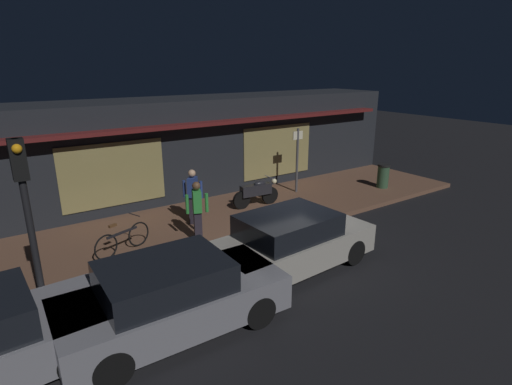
{
  "coord_description": "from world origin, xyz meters",
  "views": [
    {
      "loc": [
        -6.44,
        -7.5,
        4.74
      ],
      "look_at": [
        0.38,
        2.4,
        0.95
      ],
      "focal_mm": 28.41,
      "sensor_mm": 36.0,
      "label": 1
    }
  ],
  "objects_px": {
    "bicycle_parked": "(123,239)",
    "sign_post": "(297,157)",
    "person_bystander": "(193,195)",
    "parked_car_across": "(291,242)",
    "parked_car_far": "(172,297)",
    "trash_bin": "(383,176)",
    "motorcycle": "(257,192)",
    "traffic_light_pole": "(26,204)",
    "person_photographer": "(197,210)"
  },
  "relations": [
    {
      "from": "motorcycle",
      "to": "person_photographer",
      "type": "height_order",
      "value": "person_photographer"
    },
    {
      "from": "parked_car_far",
      "to": "traffic_light_pole",
      "type": "bearing_deg",
      "value": 143.38
    },
    {
      "from": "sign_post",
      "to": "person_photographer",
      "type": "bearing_deg",
      "value": -159.26
    },
    {
      "from": "motorcycle",
      "to": "sign_post",
      "type": "relative_size",
      "value": 0.71
    },
    {
      "from": "motorcycle",
      "to": "person_bystander",
      "type": "relative_size",
      "value": 1.02
    },
    {
      "from": "person_photographer",
      "to": "person_bystander",
      "type": "height_order",
      "value": "same"
    },
    {
      "from": "person_photographer",
      "to": "trash_bin",
      "type": "distance_m",
      "value": 8.27
    },
    {
      "from": "motorcycle",
      "to": "parked_car_across",
      "type": "height_order",
      "value": "parked_car_across"
    },
    {
      "from": "parked_car_far",
      "to": "sign_post",
      "type": "bearing_deg",
      "value": 34.98
    },
    {
      "from": "parked_car_across",
      "to": "person_photographer",
      "type": "bearing_deg",
      "value": 116.92
    },
    {
      "from": "person_bystander",
      "to": "trash_bin",
      "type": "bearing_deg",
      "value": -5.8
    },
    {
      "from": "bicycle_parked",
      "to": "trash_bin",
      "type": "distance_m",
      "value": 10.16
    },
    {
      "from": "bicycle_parked",
      "to": "person_bystander",
      "type": "bearing_deg",
      "value": 19.02
    },
    {
      "from": "sign_post",
      "to": "motorcycle",
      "type": "bearing_deg",
      "value": -167.26
    },
    {
      "from": "motorcycle",
      "to": "parked_car_far",
      "type": "xyz_separation_m",
      "value": [
        -5.02,
        -4.54,
        0.06
      ]
    },
    {
      "from": "traffic_light_pole",
      "to": "parked_car_across",
      "type": "bearing_deg",
      "value": -8.44
    },
    {
      "from": "person_bystander",
      "to": "traffic_light_pole",
      "type": "bearing_deg",
      "value": -147.08
    },
    {
      "from": "person_bystander",
      "to": "sign_post",
      "type": "bearing_deg",
      "value": 8.45
    },
    {
      "from": "bicycle_parked",
      "to": "parked_car_across",
      "type": "height_order",
      "value": "parked_car_across"
    },
    {
      "from": "trash_bin",
      "to": "traffic_light_pole",
      "type": "distance_m",
      "value": 12.58
    },
    {
      "from": "parked_car_across",
      "to": "sign_post",
      "type": "bearing_deg",
      "value": 48.67
    },
    {
      "from": "person_photographer",
      "to": "parked_car_far",
      "type": "bearing_deg",
      "value": -124.0
    },
    {
      "from": "sign_post",
      "to": "traffic_light_pole",
      "type": "relative_size",
      "value": 0.67
    },
    {
      "from": "bicycle_parked",
      "to": "traffic_light_pole",
      "type": "xyz_separation_m",
      "value": [
        -2.09,
        -2.08,
        1.97
      ]
    },
    {
      "from": "sign_post",
      "to": "parked_car_far",
      "type": "xyz_separation_m",
      "value": [
        -7.18,
        -5.02,
        -0.81
      ]
    },
    {
      "from": "bicycle_parked",
      "to": "traffic_light_pole",
      "type": "distance_m",
      "value": 3.55
    },
    {
      "from": "person_bystander",
      "to": "traffic_light_pole",
      "type": "height_order",
      "value": "traffic_light_pole"
    },
    {
      "from": "trash_bin",
      "to": "bicycle_parked",
      "type": "bearing_deg",
      "value": -179.79
    },
    {
      "from": "trash_bin",
      "to": "person_bystander",
      "type": "bearing_deg",
      "value": 174.2
    },
    {
      "from": "bicycle_parked",
      "to": "person_bystander",
      "type": "distance_m",
      "value": 2.59
    },
    {
      "from": "bicycle_parked",
      "to": "sign_post",
      "type": "xyz_separation_m",
      "value": [
        7.01,
        1.51,
        1.0
      ]
    },
    {
      "from": "traffic_light_pole",
      "to": "parked_car_across",
      "type": "height_order",
      "value": "traffic_light_pole"
    },
    {
      "from": "bicycle_parked",
      "to": "sign_post",
      "type": "height_order",
      "value": "sign_post"
    },
    {
      "from": "motorcycle",
      "to": "person_bystander",
      "type": "xyz_separation_m",
      "value": [
        -2.46,
        -0.2,
        0.38
      ]
    },
    {
      "from": "motorcycle",
      "to": "parked_car_across",
      "type": "relative_size",
      "value": 0.41
    },
    {
      "from": "traffic_light_pole",
      "to": "parked_car_across",
      "type": "xyz_separation_m",
      "value": [
        5.26,
        -0.78,
        -1.77
      ]
    },
    {
      "from": "bicycle_parked",
      "to": "trash_bin",
      "type": "bearing_deg",
      "value": 0.21
    },
    {
      "from": "bicycle_parked",
      "to": "trash_bin",
      "type": "height_order",
      "value": "trash_bin"
    },
    {
      "from": "traffic_light_pole",
      "to": "parked_car_across",
      "type": "distance_m",
      "value": 5.6
    },
    {
      "from": "person_photographer",
      "to": "trash_bin",
      "type": "relative_size",
      "value": 1.8
    },
    {
      "from": "person_bystander",
      "to": "traffic_light_pole",
      "type": "distance_m",
      "value": 5.54
    },
    {
      "from": "bicycle_parked",
      "to": "sign_post",
      "type": "bearing_deg",
      "value": 12.17
    },
    {
      "from": "trash_bin",
      "to": "parked_car_far",
      "type": "relative_size",
      "value": 0.23
    },
    {
      "from": "sign_post",
      "to": "parked_car_across",
      "type": "bearing_deg",
      "value": -131.33
    },
    {
      "from": "person_bystander",
      "to": "parked_car_across",
      "type": "relative_size",
      "value": 0.4
    },
    {
      "from": "sign_post",
      "to": "person_bystander",
      "type": "bearing_deg",
      "value": -171.55
    },
    {
      "from": "bicycle_parked",
      "to": "parked_car_across",
      "type": "relative_size",
      "value": 0.37
    },
    {
      "from": "bicycle_parked",
      "to": "trash_bin",
      "type": "relative_size",
      "value": 1.69
    },
    {
      "from": "trash_bin",
      "to": "person_photographer",
      "type": "bearing_deg",
      "value": -176.86
    },
    {
      "from": "traffic_light_pole",
      "to": "parked_car_far",
      "type": "distance_m",
      "value": 2.98
    }
  ]
}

